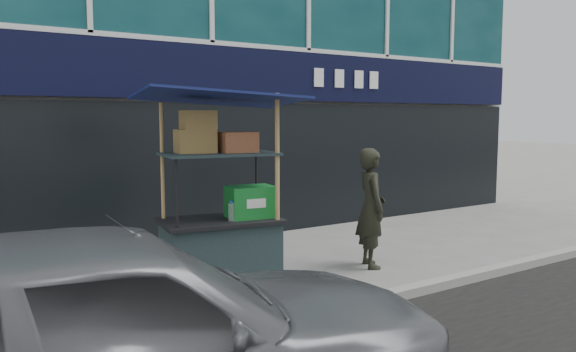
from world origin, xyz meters
TOP-DOWN VIEW (x-y plane):
  - ground at (0.00, 0.00)m, footprint 80.00×80.00m
  - curb at (0.00, -0.20)m, footprint 80.00×0.18m
  - vendor_cart at (-1.32, 0.98)m, footprint 1.99×1.54m
  - vendor_man at (1.12, 1.09)m, footprint 0.63×0.74m
  - parked_car at (-3.40, -1.50)m, footprint 4.80×2.41m

SIDE VIEW (x-z plane):
  - ground at x=0.00m, z-range 0.00..0.00m
  - curb at x=0.00m, z-range 0.00..0.12m
  - parked_car at x=-3.40m, z-range 0.00..1.57m
  - vendor_man at x=1.12m, z-range 0.00..1.71m
  - vendor_cart at x=-1.32m, z-range -0.37..2.11m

